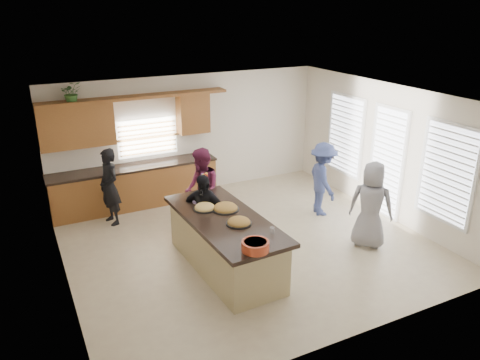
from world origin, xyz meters
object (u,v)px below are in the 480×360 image
island (225,244)px  woman_left_mid (202,190)px  woman_left_front (203,214)px  salad_bowl (255,245)px  woman_left_back (110,187)px  woman_right_back (323,179)px  woman_right_front (371,205)px

island → woman_left_mid: (0.22, 1.56, 0.39)m
woman_left_mid → woman_left_front: woman_left_mid is taller
woman_left_mid → woman_left_front: 0.93m
salad_bowl → woman_left_front: woman_left_front is taller
woman_left_back → woman_right_back: size_ratio=1.01×
salad_bowl → woman_left_front: (-0.04, 1.90, -0.28)m
woman_right_front → island: bearing=38.9°
woman_right_front → woman_left_mid: bearing=9.7°
salad_bowl → woman_left_back: 4.06m
salad_bowl → woman_right_back: 3.66m
island → woman_left_front: bearing=96.0°
woman_left_mid → woman_right_back: woman_left_mid is taller
salad_bowl → woman_right_front: size_ratio=0.25×
woman_left_front → salad_bowl: bearing=-42.1°
island → woman_right_front: bearing=-12.3°
salad_bowl → woman_left_back: size_ratio=0.25×
woman_left_mid → woman_right_back: size_ratio=1.05×
salad_bowl → woman_left_front: bearing=91.3°
island → woman_right_front: size_ratio=1.66×
salad_bowl → woman_right_front: bearing=14.4°
woman_left_back → woman_right_front: woman_right_front is taller
woman_left_front → woman_right_back: size_ratio=0.94×
salad_bowl → woman_right_front: 2.90m
island → woman_right_back: (2.79, 1.09, 0.34)m
woman_left_front → woman_right_back: (2.90, 0.39, 0.04)m
island → woman_left_front: 0.77m
salad_bowl → woman_right_back: (2.85, 2.28, -0.23)m
salad_bowl → woman_left_back: (-1.30, 3.84, -0.23)m
woman_left_back → woman_left_mid: (1.58, -1.08, 0.04)m
woman_right_back → woman_left_front: bearing=112.2°
salad_bowl → woman_left_back: bearing=108.7°
salad_bowl → woman_right_front: woman_right_front is taller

